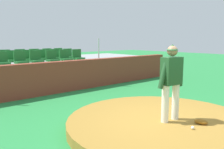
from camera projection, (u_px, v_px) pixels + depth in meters
ground_plane at (161, 128)px, 5.87m from camera, size 60.00×60.00×0.00m
pitchers_mound at (161, 124)px, 5.86m from camera, size 4.66×4.66×0.25m
pitcher at (171, 77)px, 5.57m from camera, size 0.81×0.32×1.84m
baseball at (193, 128)px, 5.16m from camera, size 0.07×0.07×0.07m
fielding_glove at (201, 122)px, 5.48m from camera, size 0.27×0.34×0.11m
brick_barrier at (57, 77)px, 9.72m from camera, size 13.66×0.40×1.29m
fence_post_right at (99, 49)px, 10.99m from camera, size 0.06×0.06×0.95m
bleacher_platform at (34, 72)px, 11.43m from camera, size 12.21×3.44×1.21m
stadium_chair_0 at (2, 61)px, 9.25m from camera, size 0.48×0.44×0.50m
stadium_chair_1 at (21, 60)px, 9.73m from camera, size 0.48×0.44×0.50m
stadium_chair_2 at (36, 59)px, 10.21m from camera, size 0.48×0.44×0.50m
stadium_chair_3 at (52, 58)px, 10.66m from camera, size 0.48×0.44×0.50m
stadium_chair_4 at (65, 57)px, 11.13m from camera, size 0.48×0.44×0.50m
stadium_chair_5 at (78, 56)px, 11.54m from camera, size 0.48×0.44×0.50m
stadium_chair_7 at (12, 58)px, 10.41m from camera, size 0.48×0.44×0.50m
stadium_chair_8 at (29, 57)px, 10.88m from camera, size 0.48×0.44×0.50m
stadium_chair_9 at (43, 57)px, 11.33m from camera, size 0.48×0.44×0.50m
stadium_chair_10 at (55, 56)px, 11.76m from camera, size 0.48×0.44×0.50m
stadium_chair_11 at (68, 55)px, 12.26m from camera, size 0.48×0.44×0.50m
stadium_chair_13 at (6, 57)px, 11.07m from camera, size 0.48×0.44×0.50m
stadium_chair_14 at (21, 56)px, 11.53m from camera, size 0.48×0.44×0.50m
stadium_chair_15 at (35, 56)px, 11.97m from camera, size 0.48×0.44×0.50m
stadium_chair_16 at (48, 55)px, 12.46m from camera, size 0.48×0.44×0.50m
stadium_chair_17 at (59, 54)px, 12.89m from camera, size 0.48×0.44×0.50m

